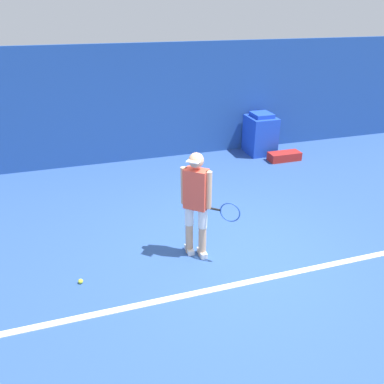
{
  "coord_description": "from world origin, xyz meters",
  "views": [
    {
      "loc": [
        -2.04,
        -4.45,
        3.52
      ],
      "look_at": [
        -0.55,
        0.4,
        0.99
      ],
      "focal_mm": 35.0,
      "sensor_mm": 36.0,
      "label": 1
    }
  ],
  "objects_px": {
    "tennis_ball": "(81,281)",
    "equipment_bag": "(284,156)",
    "tennis_player": "(197,201)",
    "covered_chair": "(260,134)"
  },
  "relations": [
    {
      "from": "tennis_ball",
      "to": "equipment_bag",
      "type": "xyz_separation_m",
      "value": [
        5.14,
        3.37,
        0.07
      ]
    },
    {
      "from": "tennis_ball",
      "to": "equipment_bag",
      "type": "relative_size",
      "value": 0.08
    },
    {
      "from": "tennis_player",
      "to": "equipment_bag",
      "type": "bearing_deg",
      "value": 83.57
    },
    {
      "from": "tennis_ball",
      "to": "covered_chair",
      "type": "height_order",
      "value": "covered_chair"
    },
    {
      "from": "covered_chair",
      "to": "equipment_bag",
      "type": "height_order",
      "value": "covered_chair"
    },
    {
      "from": "tennis_player",
      "to": "equipment_bag",
      "type": "xyz_separation_m",
      "value": [
        3.36,
        3.17,
        -0.84
      ]
    },
    {
      "from": "tennis_player",
      "to": "equipment_bag",
      "type": "distance_m",
      "value": 4.69
    },
    {
      "from": "equipment_bag",
      "to": "tennis_ball",
      "type": "bearing_deg",
      "value": -146.77
    },
    {
      "from": "tennis_ball",
      "to": "covered_chair",
      "type": "distance_m",
      "value": 6.28
    },
    {
      "from": "tennis_player",
      "to": "tennis_ball",
      "type": "relative_size",
      "value": 24.9
    }
  ]
}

